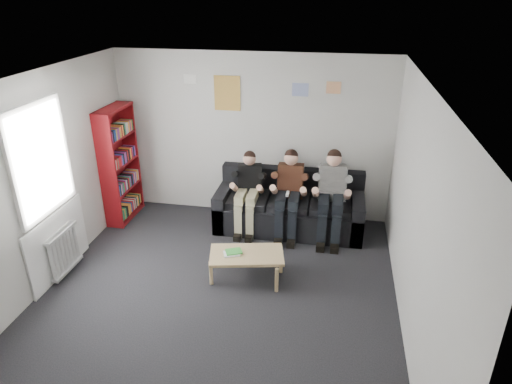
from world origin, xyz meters
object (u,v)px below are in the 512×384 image
at_px(bookshelf, 120,165).
at_px(person_middle, 289,194).
at_px(person_left, 248,192).
at_px(coffee_table, 247,257).
at_px(person_right, 331,197).
at_px(sofa, 290,209).

xyz_separation_m(bookshelf, person_middle, (2.77, -0.06, -0.27)).
bearing_deg(person_left, person_middle, -8.64).
relative_size(coffee_table, person_left, 0.76).
bearing_deg(person_middle, bookshelf, 177.61).
bearing_deg(bookshelf, person_left, -0.23).
bearing_deg(bookshelf, coffee_table, -29.09).
height_order(bookshelf, person_left, bookshelf).
bearing_deg(person_right, coffee_table, -134.59).
relative_size(coffee_table, person_right, 0.70).
height_order(bookshelf, person_right, bookshelf).
xyz_separation_m(sofa, person_right, (0.65, -0.21, 0.37)).
bearing_deg(person_left, person_right, -8.54).
bearing_deg(coffee_table, person_middle, 73.49).
xyz_separation_m(person_left, person_middle, (0.65, -0.00, 0.03)).
bearing_deg(person_middle, person_left, 178.52).
distance_m(coffee_table, person_middle, 1.43).
height_order(bookshelf, coffee_table, bookshelf).
relative_size(sofa, coffee_table, 2.40).
height_order(coffee_table, person_left, person_left).
relative_size(coffee_table, person_middle, 0.72).
bearing_deg(sofa, person_right, -17.81).
xyz_separation_m(person_middle, person_right, (0.65, -0.00, 0.01)).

